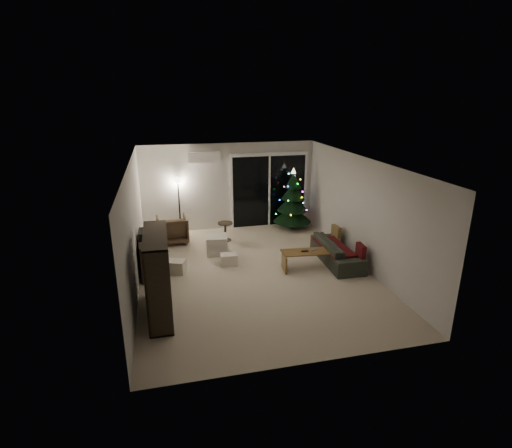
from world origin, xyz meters
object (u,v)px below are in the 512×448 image
Objects in this scene: christmas_tree at (293,199)px; bookshelf at (147,276)px; sofa at (337,251)px; armchair at (172,229)px; coffee_table at (311,259)px; media_cabinet at (150,255)px.

bookshelf is at bearing -134.91° from christmas_tree.
bookshelf reaches higher than sofa.
armchair is 3.86m from coffee_table.
armchair is 0.44× the size of sofa.
christmas_tree is at bearing 37.49° from bookshelf.
armchair reaches higher than coffee_table.
bookshelf reaches higher than media_cabinet.
media_cabinet is 1.61× the size of armchair.
christmas_tree is at bearing 22.56° from media_cabinet.
sofa is 1.40× the size of coffee_table.
christmas_tree reaches higher than media_cabinet.
media_cabinet is 1.84m from armchair.
bookshelf is 0.86× the size of christmas_tree.
media_cabinet is at bearing 85.83° from sofa.
coffee_table is at bearing 137.69° from armchair.
christmas_tree is at bearing 85.77° from coffee_table.
sofa is 2.70m from christmas_tree.
christmas_tree is at bearing -177.28° from armchair.
coffee_table is (3.56, 1.25, -0.57)m from bookshelf.
sofa is 0.77m from coffee_table.
coffee_table is at bearing -99.83° from christmas_tree.
christmas_tree is (4.04, 2.14, 0.50)m from media_cabinet.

